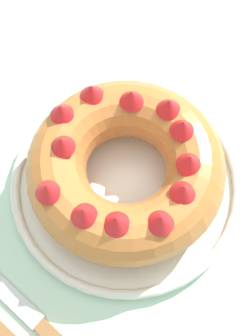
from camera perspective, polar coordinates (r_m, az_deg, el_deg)
ground_plane at (r=1.31m, az=0.11°, el=-13.75°), size 8.00×8.00×0.00m
dining_table at (r=0.69m, az=0.21°, el=-3.41°), size 1.46×1.11×0.72m
serving_dish at (r=0.60m, az=0.00°, el=-1.80°), size 0.30×0.30×0.02m
bundt_cake at (r=0.56m, az=-0.01°, el=0.08°), size 0.24×0.24×0.09m
cake_knife at (r=0.57m, az=-10.31°, el=-18.35°), size 0.02×0.18×0.01m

